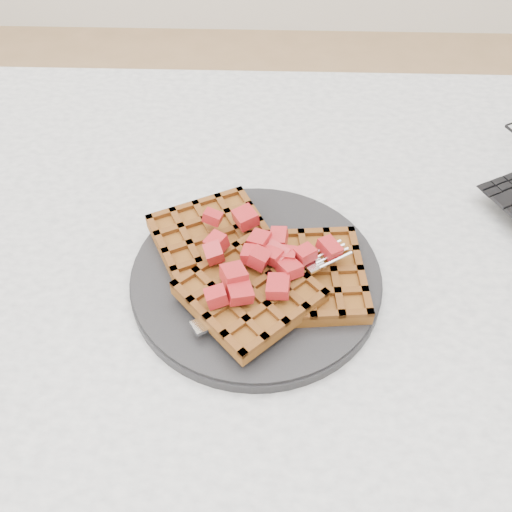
% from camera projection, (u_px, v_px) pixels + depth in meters
% --- Properties ---
extents(table, '(1.20, 0.80, 0.75)m').
position_uv_depth(table, '(299.00, 340.00, 0.67)').
color(table, silver).
rests_on(table, ground).
extents(plate, '(0.25, 0.25, 0.02)m').
position_uv_depth(plate, '(256.00, 277.00, 0.58)').
color(plate, black).
rests_on(plate, table).
extents(waffles, '(0.23, 0.23, 0.03)m').
position_uv_depth(waffles, '(256.00, 267.00, 0.56)').
color(waffles, brown).
rests_on(waffles, plate).
extents(strawberry_pile, '(0.15, 0.15, 0.02)m').
position_uv_depth(strawberry_pile, '(256.00, 246.00, 0.55)').
color(strawberry_pile, maroon).
rests_on(strawberry_pile, waffles).
extents(fork, '(0.16, 0.12, 0.02)m').
position_uv_depth(fork, '(284.00, 289.00, 0.55)').
color(fork, silver).
rests_on(fork, plate).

